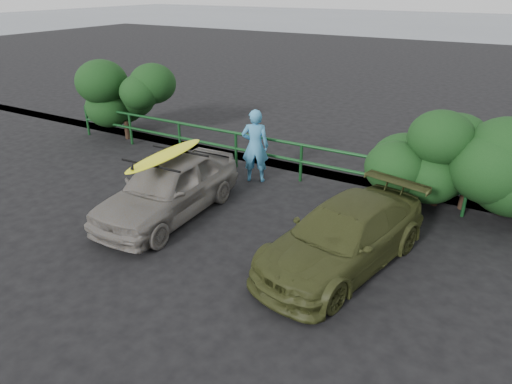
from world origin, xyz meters
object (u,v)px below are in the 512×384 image
guardrail (267,156)px  olive_vehicle (343,236)px  surfboard (166,155)px  sedan (168,187)px  man (255,146)px

guardrail → olive_vehicle: 4.57m
surfboard → olive_vehicle: bearing=-1.1°
sedan → olive_vehicle: (4.04, 0.06, -0.08)m
sedan → olive_vehicle: 4.04m
olive_vehicle → man: man is taller
sedan → man: (0.68, 2.64, 0.29)m
guardrail → olive_vehicle: bearing=-43.5°
guardrail → surfboard: bearing=-102.8°
sedan → man: bearing=73.6°
olive_vehicle → surfboard: (-4.04, -0.06, 0.84)m
guardrail → olive_vehicle: size_ratio=3.48×
guardrail → surfboard: size_ratio=5.71×
sedan → surfboard: bearing=-47.0°
sedan → olive_vehicle: size_ratio=0.98×
man → surfboard: 2.76m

